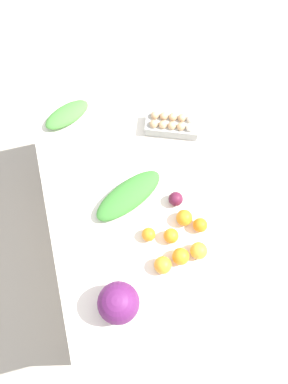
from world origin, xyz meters
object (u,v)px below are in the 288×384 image
at_px(orange_3, 199,251).
at_px(beet_root, 176,199).
at_px(greens_bunch_chard, 67,115).
at_px(orange_4, 184,218).
at_px(cabbage_purple, 118,303).
at_px(orange_0, 181,256).
at_px(orange_1, 149,234).
at_px(orange_5, 163,265).
at_px(orange_2, 171,236).
at_px(greens_bunch_beet_tops, 129,195).
at_px(egg_carton, 172,124).
at_px(orange_6, 200,225).

bearing_deg(orange_3, beet_root, -173.73).
xyz_separation_m(greens_bunch_chard, orange_4, (0.72, 0.44, 0.01)).
distance_m(cabbage_purple, orange_4, 0.50).
bearing_deg(orange_4, orange_0, -21.67).
height_order(greens_bunch_chard, beet_root, beet_root).
distance_m(orange_1, orange_5, 0.16).
relative_size(cabbage_purple, beet_root, 2.55).
bearing_deg(orange_2, beet_root, 157.14).
bearing_deg(greens_bunch_beet_tops, cabbage_purple, -18.03).
height_order(orange_1, orange_2, orange_2).
distance_m(greens_bunch_beet_tops, beet_root, 0.23).
height_order(beet_root, orange_2, same).
bearing_deg(orange_5, orange_2, 148.82).
bearing_deg(orange_2, orange_5, -31.18).
relative_size(greens_bunch_chard, orange_2, 3.68).
height_order(greens_bunch_chard, orange_3, orange_3).
relative_size(egg_carton, orange_3, 3.77).
bearing_deg(greens_bunch_beet_tops, orange_2, 30.39).
bearing_deg(beet_root, orange_0, -11.70).
xyz_separation_m(beet_root, orange_6, (0.16, 0.08, -0.00)).
distance_m(orange_2, orange_4, 0.11).
bearing_deg(orange_5, cabbage_purple, -62.99).
bearing_deg(orange_3, cabbage_purple, -71.01).
xyz_separation_m(greens_bunch_chard, beet_root, (0.62, 0.43, 0.00)).
bearing_deg(greens_bunch_chard, orange_4, 31.60).
distance_m(orange_4, orange_5, 0.25).
height_order(egg_carton, orange_6, egg_carton).
bearing_deg(orange_1, orange_5, 9.21).
distance_m(greens_bunch_beet_tops, orange_1, 0.22).
xyz_separation_m(egg_carton, orange_2, (0.58, -0.17, -0.01)).
relative_size(greens_bunch_beet_tops, orange_2, 5.31).
xyz_separation_m(orange_0, orange_2, (-0.11, -0.02, -0.00)).
bearing_deg(orange_2, egg_carton, 163.71).
height_order(orange_3, orange_4, orange_3).
xyz_separation_m(orange_4, orange_6, (0.05, 0.06, -0.00)).
bearing_deg(beet_root, orange_6, 25.78).
distance_m(orange_0, orange_3, 0.09).
bearing_deg(orange_4, orange_6, 50.49).
relative_size(cabbage_purple, orange_0, 2.27).
height_order(cabbage_purple, orange_1, cabbage_purple).
distance_m(greens_bunch_beet_tops, orange_6, 0.37).
bearing_deg(orange_0, greens_bunch_chard, -157.34).
distance_m(greens_bunch_beet_tops, orange_0, 0.39).
relative_size(orange_4, orange_5, 0.97).
relative_size(egg_carton, greens_bunch_chard, 1.15).
distance_m(egg_carton, beet_root, 0.42).
distance_m(cabbage_purple, orange_3, 0.43).
relative_size(beet_root, orange_4, 0.90).
height_order(beet_root, orange_4, orange_4).
bearing_deg(greens_bunch_chard, orange_0, 22.66).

